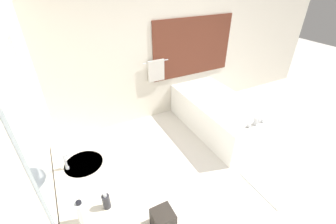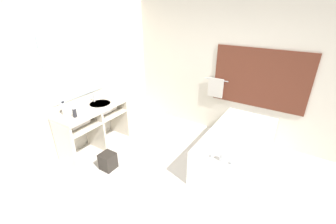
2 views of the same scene
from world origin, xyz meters
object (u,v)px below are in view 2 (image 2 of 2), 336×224
water_bottle_1 (64,109)px  waste_bin (108,161)px  soap_dispenser (75,113)px  bathtub (237,147)px

water_bottle_1 → waste_bin: size_ratio=0.85×
soap_dispenser → waste_bin: bearing=8.2°
bathtub → waste_bin: (-1.78, -1.31, -0.18)m
soap_dispenser → water_bottle_1: bearing=-166.3°
water_bottle_1 → waste_bin: bearing=9.6°
bathtub → waste_bin: bearing=-143.7°
bathtub → waste_bin: 2.22m
bathtub → waste_bin: size_ratio=6.51×
bathtub → soap_dispenser: (-2.33, -1.39, 0.61)m
water_bottle_1 → soap_dispenser: water_bottle_1 is taller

